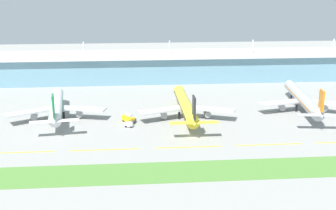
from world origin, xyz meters
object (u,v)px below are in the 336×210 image
Objects in this scene: baggage_cart at (129,125)px; airliner_middle at (185,106)px; airliner_far at (303,99)px; airliner_near at (56,106)px; fuel_truck at (128,118)px; pushback_tug at (133,121)px.

airliner_middle is at bearing 22.84° from baggage_cart.
baggage_cart is (-90.41, -18.84, -5.19)m from airliner_far.
airliner_near is 63.52m from airliner_middle.
airliner_far reaches higher than fuel_truck.
fuel_truck is at bearing -14.61° from airliner_near.
airliner_near and airliner_far have the same top height.
airliner_near is 8.70× the size of fuel_truck.
airliner_near is at bearing 164.18° from pushback_tug.
pushback_tug is at bearing 73.23° from baggage_cart.
fuel_truck reaches higher than pushback_tug.
airliner_far is at bearing 1.21° from airliner_near.
airliner_near is at bearing 165.39° from fuel_truck.
airliner_middle is 28.84m from fuel_truck.
airliner_middle is (63.36, -4.43, 0.01)m from airliner_near.
airliner_middle is 27.43m from pushback_tug.
fuel_truck is (-90.64, -11.83, -4.19)m from airliner_far.
airliner_far is at bearing 6.47° from airliner_middle.
fuel_truck is (-1.94, 1.35, 1.16)m from pushback_tug.
pushback_tug is at bearing -171.55° from airliner_far.
fuel_truck is (35.22, -9.18, -4.19)m from airliner_near.
airliner_near is at bearing 155.47° from baggage_cart.
airliner_near is 39.00m from pushback_tug.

